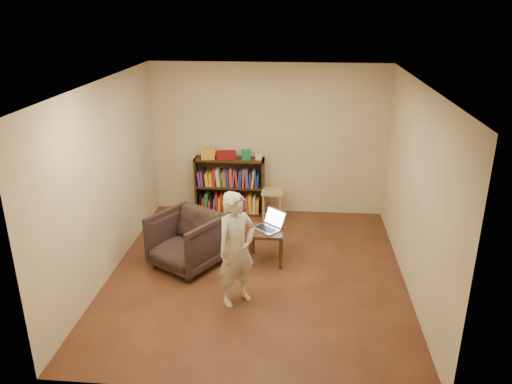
# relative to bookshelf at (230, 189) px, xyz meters

# --- Properties ---
(floor) EXTENTS (4.50, 4.50, 0.00)m
(floor) POSITION_rel_bookshelf_xyz_m (0.66, -2.09, -0.44)
(floor) COLOR #422115
(floor) RESTS_ON ground
(ceiling) EXTENTS (4.50, 4.50, 0.00)m
(ceiling) POSITION_rel_bookshelf_xyz_m (0.66, -2.09, 2.16)
(ceiling) COLOR silver
(ceiling) RESTS_ON wall_back
(wall_back) EXTENTS (4.00, 0.00, 4.00)m
(wall_back) POSITION_rel_bookshelf_xyz_m (0.66, 0.16, 0.86)
(wall_back) COLOR beige
(wall_back) RESTS_ON floor
(wall_left) EXTENTS (0.00, 4.50, 4.50)m
(wall_left) POSITION_rel_bookshelf_xyz_m (-1.34, -2.09, 0.86)
(wall_left) COLOR beige
(wall_left) RESTS_ON floor
(wall_right) EXTENTS (0.00, 4.50, 4.50)m
(wall_right) POSITION_rel_bookshelf_xyz_m (2.66, -2.09, 0.86)
(wall_right) COLOR beige
(wall_right) RESTS_ON floor
(bookshelf) EXTENTS (1.20, 0.30, 1.00)m
(bookshelf) POSITION_rel_bookshelf_xyz_m (0.00, 0.00, 0.00)
(bookshelf) COLOR black
(bookshelf) RESTS_ON floor
(box_yellow) EXTENTS (0.26, 0.21, 0.19)m
(box_yellow) POSITION_rel_bookshelf_xyz_m (-0.36, -0.04, 0.65)
(box_yellow) COLOR orange
(box_yellow) RESTS_ON bookshelf
(red_cloth) EXTENTS (0.36, 0.29, 0.11)m
(red_cloth) POSITION_rel_bookshelf_xyz_m (-0.06, 0.02, 0.62)
(red_cloth) COLOR maroon
(red_cloth) RESTS_ON bookshelf
(box_green) EXTENTS (0.17, 0.17, 0.15)m
(box_green) POSITION_rel_bookshelf_xyz_m (0.29, -0.01, 0.64)
(box_green) COLOR #1C693E
(box_green) RESTS_ON bookshelf
(box_white) EXTENTS (0.11, 0.11, 0.08)m
(box_white) POSITION_rel_bookshelf_xyz_m (0.51, 0.00, 0.60)
(box_white) COLOR silver
(box_white) RESTS_ON bookshelf
(stool) EXTENTS (0.36, 0.36, 0.52)m
(stool) POSITION_rel_bookshelf_xyz_m (0.76, -0.22, -0.02)
(stool) COLOR #A67E50
(stool) RESTS_ON floor
(armchair) EXTENTS (1.16, 1.17, 0.78)m
(armchair) POSITION_rel_bookshelf_xyz_m (-0.34, -1.95, -0.05)
(armchair) COLOR #302320
(armchair) RESTS_ON floor
(side_table) EXTENTS (0.48, 0.48, 0.49)m
(side_table) POSITION_rel_bookshelf_xyz_m (0.77, -1.72, -0.03)
(side_table) COLOR #322010
(side_table) RESTS_ON floor
(laptop) EXTENTS (0.51, 0.51, 0.25)m
(laptop) POSITION_rel_bookshelf_xyz_m (0.80, -1.66, 0.11)
(laptop) COLOR #B2B2B6
(laptop) RESTS_ON side_table
(person) EXTENTS (0.63, 0.62, 1.46)m
(person) POSITION_rel_bookshelf_xyz_m (0.48, -2.78, 0.29)
(person) COLOR beige
(person) RESTS_ON floor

